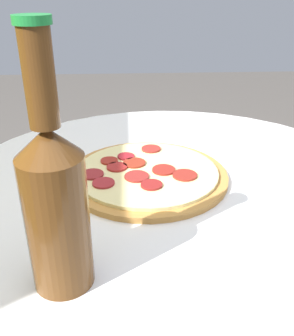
% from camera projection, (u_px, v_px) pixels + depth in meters
% --- Properties ---
extents(table, '(0.83, 0.83, 0.68)m').
position_uv_depth(table, '(173.00, 266.00, 0.73)').
color(table, white).
rests_on(table, ground_plane).
extents(pizza, '(0.29, 0.29, 0.02)m').
position_uv_depth(pizza, '(147.00, 174.00, 0.67)').
color(pizza, '#B77F3D').
rests_on(pizza, table).
extents(beer_bottle, '(0.07, 0.07, 0.29)m').
position_uv_depth(beer_bottle, '(55.00, 201.00, 0.39)').
color(beer_bottle, '#563314').
rests_on(beer_bottle, table).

